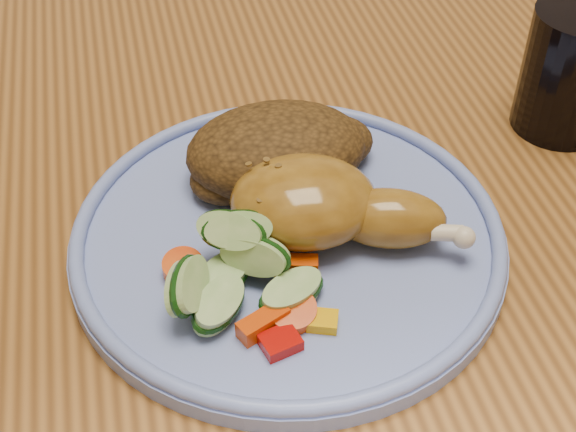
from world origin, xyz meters
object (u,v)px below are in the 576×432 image
Objects in this scene: dining_table at (376,219)px; chair_far at (244,29)px; drinking_glass at (571,71)px; plate at (288,239)px.

dining_table is 0.65m from chair_far.
plate is at bearing -160.36° from drinking_glass.
chair_far is at bearing 102.25° from drinking_glass.
chair_far reaches higher than dining_table.
drinking_glass is at bearing -4.69° from dining_table.
dining_table is 1.54× the size of chair_far.
dining_table is 14.54× the size of drinking_glass.
drinking_glass is (0.14, -0.01, 0.13)m from dining_table.
drinking_glass is at bearing -77.75° from chair_far.
plate is 2.93× the size of drinking_glass.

